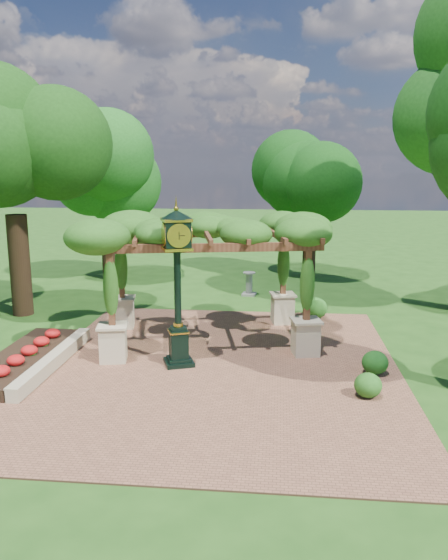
# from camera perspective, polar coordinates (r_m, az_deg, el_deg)

# --- Properties ---
(ground) EXTENTS (120.00, 120.00, 0.00)m
(ground) POSITION_cam_1_polar(r_m,az_deg,el_deg) (14.64, -1.01, -10.46)
(ground) COLOR #1E4714
(ground) RESTS_ON ground
(brick_plaza) EXTENTS (10.00, 12.00, 0.04)m
(brick_plaza) POSITION_cam_1_polar(r_m,az_deg,el_deg) (15.55, -0.57, -9.01)
(brick_plaza) COLOR brown
(brick_plaza) RESTS_ON ground
(border_wall) EXTENTS (0.35, 5.00, 0.40)m
(border_wall) POSITION_cam_1_polar(r_m,az_deg,el_deg) (16.18, -17.35, -8.05)
(border_wall) COLOR #C6B793
(border_wall) RESTS_ON ground
(flower_bed) EXTENTS (1.50, 5.00, 0.36)m
(flower_bed) POSITION_cam_1_polar(r_m,az_deg,el_deg) (16.56, -20.24, -7.87)
(flower_bed) COLOR red
(flower_bed) RESTS_ON ground
(pedestal_clock) EXTENTS (1.13, 1.13, 4.46)m
(pedestal_clock) POSITION_cam_1_polar(r_m,az_deg,el_deg) (15.00, -4.90, 0.70)
(pedestal_clock) COLOR black
(pedestal_clock) RESTS_ON brick_plaza
(pergola) EXTENTS (7.23, 5.31, 4.12)m
(pergola) POSITION_cam_1_polar(r_m,az_deg,el_deg) (17.10, -1.84, 4.50)
(pergola) COLOR beige
(pergola) RESTS_ON brick_plaza
(sundial) EXTENTS (0.64, 0.64, 1.04)m
(sundial) POSITION_cam_1_polar(r_m,az_deg,el_deg) (23.92, 2.64, -0.55)
(sundial) COLOR gray
(sundial) RESTS_ON ground
(shrub_front) EXTENTS (0.75, 0.75, 0.60)m
(shrub_front) POSITION_cam_1_polar(r_m,az_deg,el_deg) (13.90, 14.82, -10.58)
(shrub_front) COLOR #235919
(shrub_front) RESTS_ON brick_plaza
(shrub_mid) EXTENTS (0.77, 0.77, 0.64)m
(shrub_mid) POSITION_cam_1_polar(r_m,az_deg,el_deg) (15.42, 15.50, -8.31)
(shrub_mid) COLOR #174A15
(shrub_mid) RESTS_ON brick_plaza
(shrub_back) EXTENTS (0.99, 0.99, 0.79)m
(shrub_back) POSITION_cam_1_polar(r_m,az_deg,el_deg) (20.42, 9.53, -2.90)
(shrub_back) COLOR #245D1B
(shrub_back) RESTS_ON brick_plaza
(tree_west_near) EXTENTS (4.62, 4.62, 9.85)m
(tree_west_near) POSITION_cam_1_polar(r_m,az_deg,el_deg) (21.65, -21.49, 14.16)
(tree_west_near) COLOR black
(tree_west_near) RESTS_ON ground
(tree_west_far) EXTENTS (3.91, 3.91, 7.84)m
(tree_west_far) POSITION_cam_1_polar(r_m,az_deg,el_deg) (27.67, -12.35, 11.12)
(tree_west_far) COLOR #301D12
(tree_west_far) RESTS_ON ground
(tree_north) EXTENTS (3.84, 3.84, 7.79)m
(tree_north) POSITION_cam_1_polar(r_m,az_deg,el_deg) (27.85, 9.15, 11.16)
(tree_north) COLOR black
(tree_north) RESTS_ON ground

